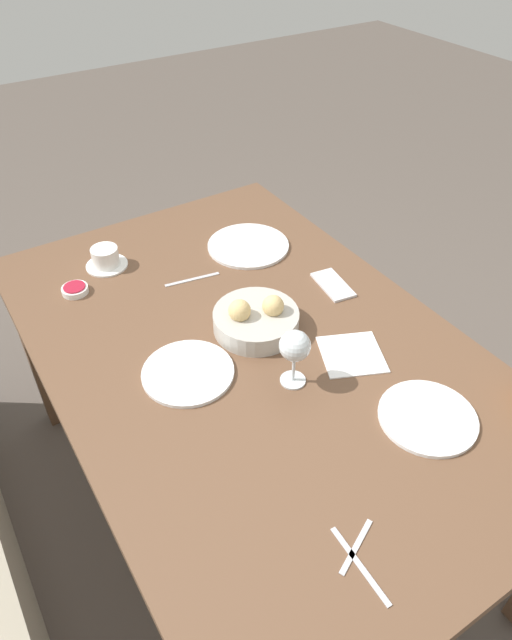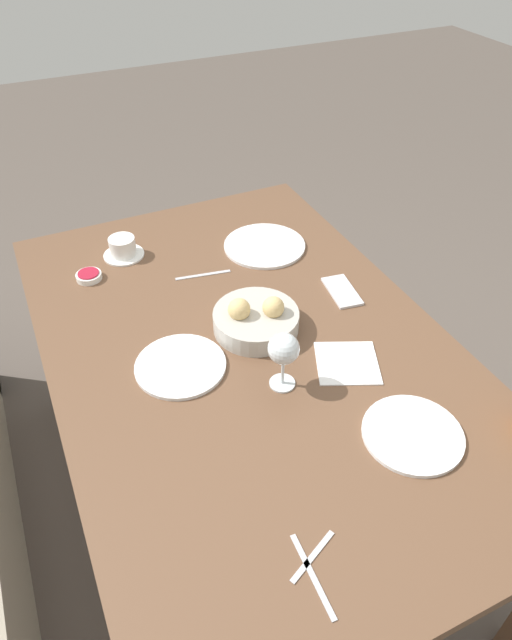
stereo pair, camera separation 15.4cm
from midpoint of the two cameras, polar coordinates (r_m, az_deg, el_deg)
The scene contains 14 objects.
ground_plane at distance 2.08m, azimuth -2.42°, elevation -17.82°, with size 10.00×10.00×0.00m, color #564C44.
dining_table at distance 1.56m, azimuth -3.09°, elevation -4.89°, with size 1.57×1.02×0.74m.
bread_basket at distance 1.53m, azimuth -2.86°, elevation -0.04°, with size 0.23×0.23×0.10m.
plate_near_left at distance 1.36m, azimuth 13.71°, elevation -9.58°, with size 0.23×0.23×0.01m.
plate_near_right at distance 1.88m, azimuth -3.14°, elevation 7.36°, with size 0.27×0.27×0.01m.
plate_far_center at distance 1.44m, azimuth -9.80°, elevation -5.43°, with size 0.23×0.23×0.01m.
wine_glass at distance 1.33m, azimuth 0.62°, elevation -2.93°, with size 0.08×0.08×0.16m.
coffee_cup at distance 1.85m, azimuth -17.14°, elevation 5.83°, with size 0.13×0.13×0.06m.
jam_bowl_berry at distance 1.78m, azimuth -20.05°, elevation 2.79°, with size 0.08×0.08×0.02m.
fork_silver at distance 1.75m, azimuth -8.88°, elevation 3.94°, with size 0.04×0.17×0.00m.
knife_silver at distance 1.14m, azimuth 6.26°, elevation -23.42°, with size 0.17×0.02×0.00m.
spoon_coffee at distance 1.16m, azimuth 6.01°, elevation -21.81°, with size 0.06×0.12×0.00m.
napkin at distance 1.48m, azimuth 6.66°, elevation -3.56°, with size 0.20×0.20×0.00m.
cell_phone at distance 1.71m, azimuth 5.17°, elevation 3.43°, with size 0.16×0.09×0.01m.
Camera 1 is at (-0.94, 0.58, 1.76)m, focal length 32.00 mm.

